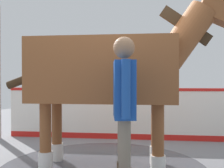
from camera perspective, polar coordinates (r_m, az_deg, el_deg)
The scene contains 5 objects.
ground_plane at distance 4.13m, azimuth -1.18°, elevation -17.29°, with size 16.00×16.00×0.02m, color gray.
wet_patch at distance 4.16m, azimuth -1.88°, elevation -16.99°, with size 3.02×3.02×0.00m, color #4C4C54.
barrier_wall at distance 5.92m, azimuth 0.97°, elevation -6.58°, with size 4.39×2.09×1.10m.
horse at distance 3.94m, azimuth -0.08°, elevation 2.63°, with size 3.21×1.79×2.54m.
handler at distance 2.97m, azimuth 2.52°, elevation -4.17°, with size 0.46×0.60×1.75m.
Camera 1 is at (2.13, -3.30, 1.28)m, focal length 43.60 mm.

